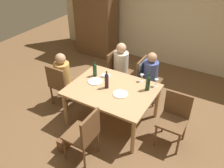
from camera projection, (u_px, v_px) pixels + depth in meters
ground_plane at (112, 120)px, 4.55m from camera, size 10.00×10.00×0.00m
rear_room_partition at (168, 13)px, 5.81m from camera, size 6.40×0.12×2.70m
armoire_cabinet at (96, 16)px, 6.40m from camera, size 1.18×0.62×2.18m
dining_table at (112, 92)px, 4.19m from camera, size 1.51×1.17×0.73m
chair_far_left at (117, 69)px, 5.13m from camera, size 0.44×0.44×0.92m
chair_left_end at (60, 83)px, 4.67m from camera, size 0.44×0.44×0.92m
chair_far_right at (145, 74)px, 4.83m from camera, size 0.46×0.44×0.92m
chair_right_end at (174, 116)px, 3.85m from camera, size 0.44×0.44×0.92m
chair_near at (85, 133)px, 3.53m from camera, size 0.44×0.44×0.92m
person_woman_host at (122, 65)px, 5.01m from camera, size 0.36×0.32×1.16m
person_man_bearded at (63, 75)px, 4.68m from camera, size 0.31×0.35×1.14m
person_man_guest at (152, 74)px, 4.74m from camera, size 0.34×0.29×1.11m
wine_bottle_tall_green at (148, 83)px, 4.04m from camera, size 0.08×0.08×0.34m
wine_bottle_dark_red at (107, 80)px, 4.09m from camera, size 0.07×0.07×0.33m
wine_bottle_short_olive at (95, 70)px, 4.43m from camera, size 0.08×0.08×0.30m
wine_glass_near_left at (142, 76)px, 4.29m from camera, size 0.07×0.07×0.15m
wine_glass_centre at (156, 81)px, 4.15m from camera, size 0.07×0.07×0.15m
dinner_plate_host at (120, 94)px, 4.00m from camera, size 0.26×0.26×0.01m
dinner_plate_guest_left at (95, 81)px, 4.33m from camera, size 0.27×0.27×0.01m
folded_napkin at (106, 76)px, 4.48m from camera, size 0.18×0.15×0.03m
handbag at (65, 142)px, 3.94m from camera, size 0.12×0.28×0.22m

